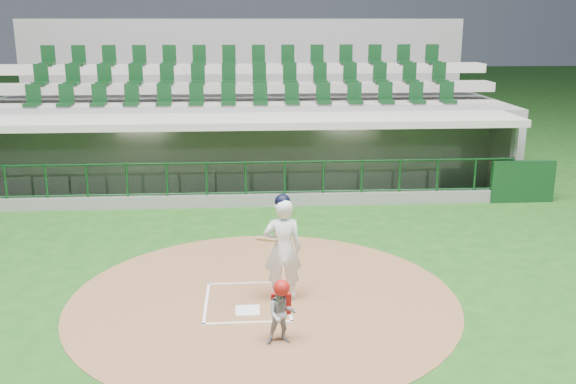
% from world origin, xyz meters
% --- Properties ---
extents(ground, '(120.00, 120.00, 0.00)m').
position_xyz_m(ground, '(0.00, 0.00, 0.00)').
color(ground, '#184513').
rests_on(ground, ground).
extents(dirt_circle, '(7.20, 7.20, 0.01)m').
position_xyz_m(dirt_circle, '(0.30, -0.20, 0.01)').
color(dirt_circle, brown).
rests_on(dirt_circle, ground).
extents(home_plate, '(0.43, 0.43, 0.02)m').
position_xyz_m(home_plate, '(0.00, -0.70, 0.02)').
color(home_plate, white).
rests_on(home_plate, dirt_circle).
extents(batter_box_chalk, '(1.55, 1.80, 0.01)m').
position_xyz_m(batter_box_chalk, '(0.00, -0.30, 0.02)').
color(batter_box_chalk, white).
rests_on(batter_box_chalk, ground).
extents(dugout_structure, '(16.40, 3.70, 3.00)m').
position_xyz_m(dugout_structure, '(0.21, 7.83, 0.96)').
color(dugout_structure, gray).
rests_on(dugout_structure, ground).
extents(seating_deck, '(17.00, 6.72, 5.15)m').
position_xyz_m(seating_deck, '(0.00, 10.91, 1.42)').
color(seating_deck, gray).
rests_on(seating_deck, ground).
extents(batter, '(0.90, 0.89, 2.01)m').
position_xyz_m(batter, '(0.66, -0.20, 1.01)').
color(batter, white).
rests_on(batter, dirt_circle).
extents(catcher, '(0.51, 0.41, 1.07)m').
position_xyz_m(catcher, '(0.54, -1.87, 0.55)').
color(catcher, '#96969C').
rests_on(catcher, dirt_circle).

